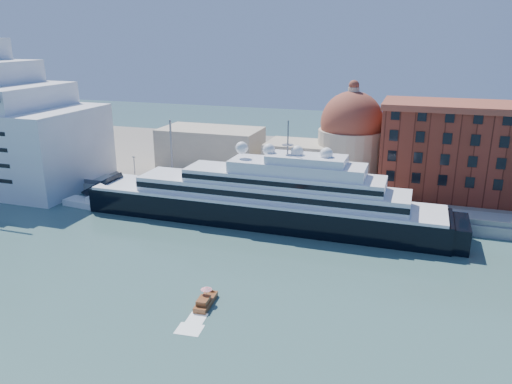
% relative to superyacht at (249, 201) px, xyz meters
% --- Properties ---
extents(ground, '(400.00, 400.00, 0.00)m').
position_rel_superyacht_xyz_m(ground, '(-4.44, -23.00, -4.77)').
color(ground, '#325754').
rests_on(ground, ground).
extents(quay, '(180.00, 10.00, 2.50)m').
position_rel_superyacht_xyz_m(quay, '(-4.44, 11.00, -3.52)').
color(quay, gray).
rests_on(quay, ground).
extents(land, '(260.00, 72.00, 2.00)m').
position_rel_superyacht_xyz_m(land, '(-4.44, 52.00, -3.77)').
color(land, slate).
rests_on(land, ground).
extents(quay_fence, '(180.00, 0.10, 1.20)m').
position_rel_superyacht_xyz_m(quay_fence, '(-4.44, 6.50, -1.67)').
color(quay_fence, slate).
rests_on(quay_fence, quay).
extents(superyacht, '(92.43, 12.81, 27.63)m').
position_rel_superyacht_xyz_m(superyacht, '(0.00, 0.00, 0.00)').
color(superyacht, black).
rests_on(superyacht, ground).
extents(service_barge, '(13.80, 5.88, 3.01)m').
position_rel_superyacht_xyz_m(service_barge, '(-40.71, -3.23, -3.90)').
color(service_barge, white).
rests_on(service_barge, ground).
extents(water_taxi, '(2.57, 6.37, 2.96)m').
position_rel_superyacht_xyz_m(water_taxi, '(5.72, -37.64, -4.06)').
color(water_taxi, brown).
rests_on(water_taxi, ground).
extents(warehouse, '(43.00, 19.00, 23.25)m').
position_rel_superyacht_xyz_m(warehouse, '(47.56, 29.00, 9.02)').
color(warehouse, maroon).
rests_on(warehouse, land).
extents(church, '(66.00, 18.00, 25.50)m').
position_rel_superyacht_xyz_m(church, '(1.95, 34.72, 6.14)').
color(church, beige).
rests_on(church, land).
extents(lamp_posts, '(120.80, 2.40, 18.00)m').
position_rel_superyacht_xyz_m(lamp_posts, '(-17.11, 9.27, 5.07)').
color(lamp_posts, slate).
rests_on(lamp_posts, quay).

